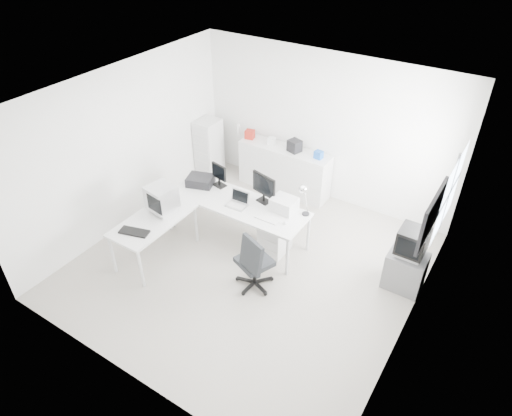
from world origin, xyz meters
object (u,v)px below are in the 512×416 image
Objects in this scene: drawer_pedestal at (275,236)px; sideboard at (284,169)px; tv_cabinet at (405,271)px; lcd_monitor_large at (264,189)px; side_desk at (156,238)px; office_chair at (254,259)px; inkjet_printer at (200,181)px; crt_tv at (412,243)px; main_desk at (238,220)px; laptop at (237,200)px; lcd_monitor_small at (219,176)px; filing_cabinet at (209,148)px; laser_printer at (284,204)px; crt_monitor at (162,201)px.

sideboard reaches higher than drawer_pedestal.
lcd_monitor_large is at bearing -176.64° from tv_cabinet.
office_chair reaches higher than side_desk.
inkjet_printer is 0.88× the size of crt_tv.
tv_cabinet is at bearing 8.09° from main_desk.
lcd_monitor_small is at bearing 147.94° from laptop.
side_desk is at bearing -108.62° from inkjet_printer.
lcd_monitor_large is at bearing -30.59° from filing_cabinet.
sideboard is at bearing 154.41° from tv_cabinet.
filing_cabinet reaches higher than laptop.
tv_cabinet is at bearing 14.72° from lcd_monitor_small.
inkjet_printer reaches higher than side_desk.
crt_tv is (2.00, 0.17, -0.03)m from laser_printer.
side_desk is at bearing -81.06° from crt_monitor.
crt_tv is at bearing 6.65° from laser_printer.
lcd_monitor_large is 1.26m from office_chair.
inkjet_printer is 1.60m from laser_printer.
sideboard is (-0.87, 1.55, -0.40)m from laser_printer.
crt_tv is (3.60, 0.29, 0.00)m from inkjet_printer.
lcd_monitor_large is at bearing 12.27° from lcd_monitor_small.
inkjet_printer reaches higher than main_desk.
lcd_monitor_small reaches higher than tv_cabinet.
laser_printer is (0.75, 0.22, 0.48)m from main_desk.
side_desk is 1.91m from lcd_monitor_large.
lcd_monitor_large is (-0.35, 0.20, 0.70)m from drawer_pedestal.
office_chair reaches higher than drawer_pedestal.
crt_monitor is (-0.85, -0.85, 0.58)m from main_desk.
filing_cabinet is (-0.90, 2.34, -0.36)m from crt_monitor.
side_desk is 2.33× the size of drawer_pedestal.
sideboard is 1.66m from filing_cabinet.
laptop is 1.18m from crt_monitor.
laptop is 2.75m from crt_tv.
lcd_monitor_small reaches higher than main_desk.
main_desk is at bearing 158.19° from office_chair.
main_desk is 1.31× the size of sideboard.
lcd_monitor_small is at bearing -46.01° from filing_cabinet.
laptop reaches higher than main_desk.
laptop reaches higher than inkjet_printer.
lcd_monitor_small is at bearing 170.91° from drawer_pedestal.
main_desk is 1.39m from side_desk.
tv_cabinet is (3.60, 1.49, -0.07)m from side_desk.
tv_cabinet is 4.64m from filing_cabinet.
inkjet_printer is at bearing -113.79° from sideboard.
laser_printer is at bearing -14.34° from inkjet_printer.
tv_cabinet is at bearing 0.00° from crt_tv.
main_desk reaches higher than tv_cabinet.
laptop is 0.58× the size of tv_cabinet.
drawer_pedestal is at bearing -30.47° from filing_cabinet.
inkjet_printer is 0.24× the size of sideboard.
laser_printer is at bearing 9.23° from lcd_monitor_large.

